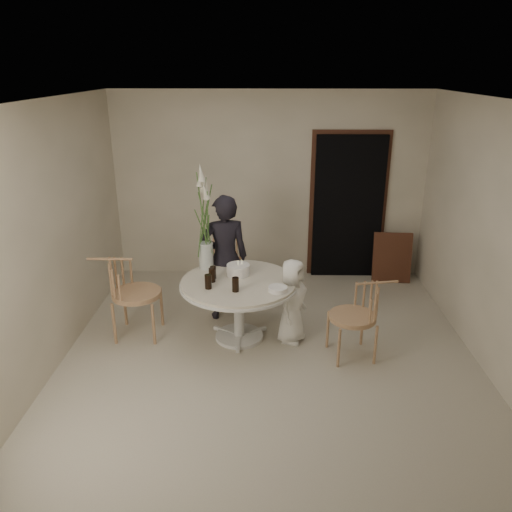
{
  "coord_description": "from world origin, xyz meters",
  "views": [
    {
      "loc": [
        -0.05,
        -4.88,
        3.0
      ],
      "look_at": [
        -0.16,
        0.3,
        1.01
      ],
      "focal_mm": 35.0,
      "sensor_mm": 36.0,
      "label": 1
    }
  ],
  "objects_px": {
    "table": "(239,290)",
    "chair_right": "(364,308)",
    "girl": "(225,258)",
    "birthday_cake": "(238,270)",
    "boy": "(292,301)",
    "chair_left": "(124,285)",
    "flower_vase": "(205,226)",
    "chair_far": "(228,254)"
  },
  "relations": [
    {
      "from": "chair_left",
      "to": "birthday_cake",
      "type": "bearing_deg",
      "value": -85.09
    },
    {
      "from": "flower_vase",
      "to": "chair_right",
      "type": "bearing_deg",
      "value": -21.78
    },
    {
      "from": "table",
      "to": "birthday_cake",
      "type": "distance_m",
      "value": 0.24
    },
    {
      "from": "table",
      "to": "chair_left",
      "type": "xyz_separation_m",
      "value": [
        -1.32,
        0.06,
        0.02
      ]
    },
    {
      "from": "chair_right",
      "to": "chair_left",
      "type": "distance_m",
      "value": 2.71
    },
    {
      "from": "girl",
      "to": "boy",
      "type": "xyz_separation_m",
      "value": [
        0.8,
        -0.58,
        -0.29
      ]
    },
    {
      "from": "girl",
      "to": "birthday_cake",
      "type": "distance_m",
      "value": 0.42
    },
    {
      "from": "birthday_cake",
      "to": "flower_vase",
      "type": "bearing_deg",
      "value": 152.08
    },
    {
      "from": "flower_vase",
      "to": "chair_far",
      "type": "bearing_deg",
      "value": 79.07
    },
    {
      "from": "chair_right",
      "to": "table",
      "type": "bearing_deg",
      "value": -113.88
    },
    {
      "from": "table",
      "to": "birthday_cake",
      "type": "relative_size",
      "value": 5.02
    },
    {
      "from": "girl",
      "to": "birthday_cake",
      "type": "relative_size",
      "value": 5.99
    },
    {
      "from": "table",
      "to": "chair_right",
      "type": "xyz_separation_m",
      "value": [
        1.36,
        -0.33,
        -0.05
      ]
    },
    {
      "from": "chair_right",
      "to": "girl",
      "type": "xyz_separation_m",
      "value": [
        -1.56,
        0.87,
        0.23
      ]
    },
    {
      "from": "table",
      "to": "chair_far",
      "type": "relative_size",
      "value": 1.56
    },
    {
      "from": "chair_right",
      "to": "girl",
      "type": "distance_m",
      "value": 1.8
    },
    {
      "from": "boy",
      "to": "flower_vase",
      "type": "height_order",
      "value": "flower_vase"
    },
    {
      "from": "chair_right",
      "to": "boy",
      "type": "height_order",
      "value": "boy"
    },
    {
      "from": "girl",
      "to": "table",
      "type": "bearing_deg",
      "value": 97.11
    },
    {
      "from": "table",
      "to": "flower_vase",
      "type": "xyz_separation_m",
      "value": [
        -0.4,
        0.37,
        0.64
      ]
    },
    {
      "from": "table",
      "to": "boy",
      "type": "relative_size",
      "value": 1.33
    },
    {
      "from": "flower_vase",
      "to": "boy",
      "type": "bearing_deg",
      "value": -22.05
    },
    {
      "from": "chair_left",
      "to": "table",
      "type": "bearing_deg",
      "value": -92.3
    },
    {
      "from": "table",
      "to": "birthday_cake",
      "type": "bearing_deg",
      "value": 94.46
    },
    {
      "from": "chair_far",
      "to": "chair_right",
      "type": "height_order",
      "value": "chair_right"
    },
    {
      "from": "table",
      "to": "girl",
      "type": "xyz_separation_m",
      "value": [
        -0.2,
        0.54,
        0.18
      ]
    },
    {
      "from": "chair_far",
      "to": "chair_right",
      "type": "bearing_deg",
      "value": -25.87
    },
    {
      "from": "chair_right",
      "to": "birthday_cake",
      "type": "bearing_deg",
      "value": -120.08
    },
    {
      "from": "chair_left",
      "to": "chair_right",
      "type": "bearing_deg",
      "value": -97.97
    },
    {
      "from": "boy",
      "to": "birthday_cake",
      "type": "distance_m",
      "value": 0.72
    },
    {
      "from": "chair_left",
      "to": "boy",
      "type": "bearing_deg",
      "value": -92.54
    },
    {
      "from": "table",
      "to": "chair_left",
      "type": "distance_m",
      "value": 1.33
    },
    {
      "from": "table",
      "to": "chair_right",
      "type": "distance_m",
      "value": 1.4
    },
    {
      "from": "chair_far",
      "to": "flower_vase",
      "type": "distance_m",
      "value": 1.2
    },
    {
      "from": "boy",
      "to": "table",
      "type": "bearing_deg",
      "value": 112.02
    },
    {
      "from": "birthday_cake",
      "to": "chair_far",
      "type": "bearing_deg",
      "value": 99.99
    },
    {
      "from": "chair_far",
      "to": "chair_left",
      "type": "bearing_deg",
      "value": -110.32
    },
    {
      "from": "table",
      "to": "girl",
      "type": "bearing_deg",
      "value": 110.12
    },
    {
      "from": "chair_far",
      "to": "flower_vase",
      "type": "xyz_separation_m",
      "value": [
        -0.19,
        -0.96,
        0.7
      ]
    },
    {
      "from": "chair_left",
      "to": "birthday_cake",
      "type": "height_order",
      "value": "chair_left"
    },
    {
      "from": "flower_vase",
      "to": "chair_left",
      "type": "bearing_deg",
      "value": -161.3
    },
    {
      "from": "girl",
      "to": "birthday_cake",
      "type": "height_order",
      "value": "girl"
    }
  ]
}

